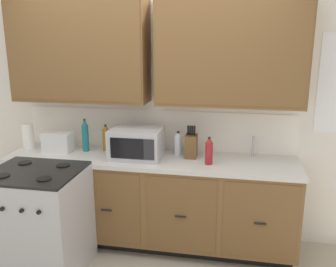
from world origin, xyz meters
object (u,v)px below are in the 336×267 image
object	(u,v)px
toaster	(58,142)
knife_block	(191,146)
bottle_amber	(106,138)
microwave	(137,143)
paper_towel_roll	(28,136)
stove_range	(39,222)
bottle_teal	(85,135)
bottle_clear	(178,143)
bottle_red	(209,151)

from	to	relation	value
toaster	knife_block	distance (m)	1.33
toaster	bottle_amber	world-z (taller)	bottle_amber
microwave	bottle_amber	distance (m)	0.40
toaster	paper_towel_roll	distance (m)	0.34
stove_range	knife_block	size ratio (longest dim) A/B	3.06
bottle_teal	bottle_clear	bearing A→B (deg)	3.22
microwave	bottle_red	size ratio (longest dim) A/B	1.90
knife_block	bottle_teal	bearing A→B (deg)	179.25
bottle_clear	knife_block	bearing A→B (deg)	-26.03
microwave	bottle_red	world-z (taller)	microwave
knife_block	bottle_amber	distance (m)	0.87
paper_towel_roll	bottle_teal	world-z (taller)	bottle_teal
microwave	bottle_teal	world-z (taller)	bottle_teal
toaster	bottle_teal	world-z (taller)	bottle_teal
toaster	bottle_red	size ratio (longest dim) A/B	1.11
paper_towel_roll	bottle_teal	xyz separation A→B (m)	(0.60, 0.04, 0.03)
stove_range	microwave	world-z (taller)	microwave
stove_range	microwave	distance (m)	1.10
stove_range	bottle_clear	distance (m)	1.44
stove_range	bottle_amber	bearing A→B (deg)	65.36
toaster	bottle_teal	xyz separation A→B (m)	(0.27, 0.06, 0.06)
stove_range	microwave	xyz separation A→B (m)	(0.71, 0.60, 0.58)
stove_range	toaster	distance (m)	0.85
knife_block	stove_range	bearing A→B (deg)	-150.17
bottle_clear	bottle_amber	size ratio (longest dim) A/B	0.87
bottle_clear	bottle_red	distance (m)	0.39
microwave	knife_block	bearing A→B (deg)	11.07
stove_range	bottle_clear	world-z (taller)	bottle_clear
bottle_teal	bottle_amber	distance (m)	0.21
microwave	bottle_clear	distance (m)	0.41
paper_towel_roll	bottle_clear	world-z (taller)	paper_towel_roll
microwave	knife_block	size ratio (longest dim) A/B	1.55
toaster	bottle_teal	bearing A→B (deg)	12.75
paper_towel_roll	bottle_red	world-z (taller)	paper_towel_roll
knife_block	microwave	bearing A→B (deg)	-168.93
bottle_amber	microwave	bearing A→B (deg)	-24.49
paper_towel_roll	bottle_clear	size ratio (longest dim) A/B	1.12
bottle_amber	stove_range	bearing A→B (deg)	-114.64
bottle_amber	paper_towel_roll	bearing A→B (deg)	-173.63
paper_towel_roll	bottle_amber	size ratio (longest dim) A/B	0.98
microwave	paper_towel_roll	world-z (taller)	microwave
bottle_red	paper_towel_roll	bearing A→B (deg)	175.58
paper_towel_roll	toaster	bearing A→B (deg)	-4.02
paper_towel_roll	bottle_red	bearing A→B (deg)	-4.42
knife_block	bottle_clear	distance (m)	0.15
microwave	paper_towel_roll	distance (m)	1.17
stove_range	bottle_teal	distance (m)	0.94
microwave	knife_block	distance (m)	0.52
stove_range	bottle_amber	size ratio (longest dim) A/B	3.57
stove_range	toaster	size ratio (longest dim) A/B	3.39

